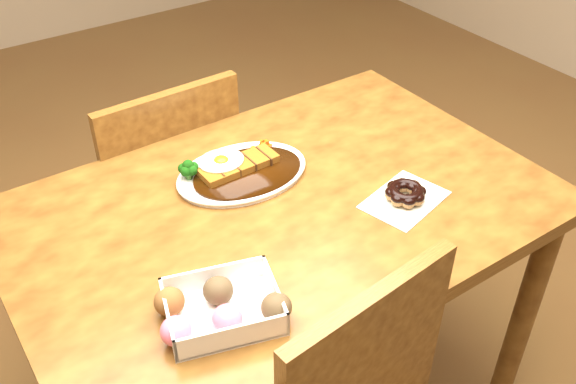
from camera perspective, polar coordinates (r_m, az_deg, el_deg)
table at (r=1.50m, az=-0.48°, el=-4.02°), size 1.20×0.80×0.75m
chair_far at (r=1.96m, az=-11.15°, el=-0.10°), size 0.43×0.43×0.87m
katsu_curry_plate at (r=1.52m, az=-4.35°, el=1.94°), size 0.33×0.24×0.06m
donut_box at (r=1.18m, az=-6.08°, el=-10.15°), size 0.25×0.21×0.06m
pon_de_ring at (r=1.46m, az=10.39°, el=-0.14°), size 0.22×0.18×0.04m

